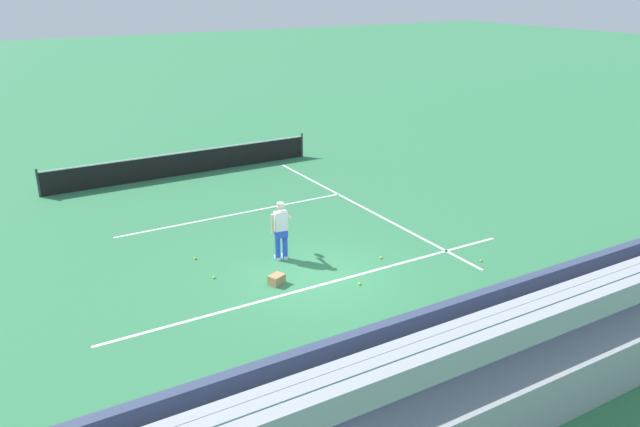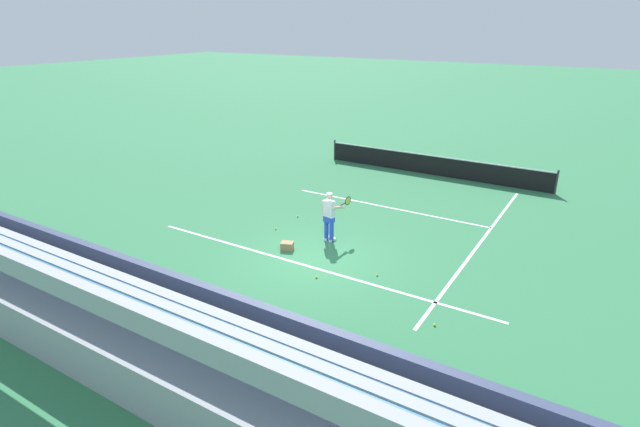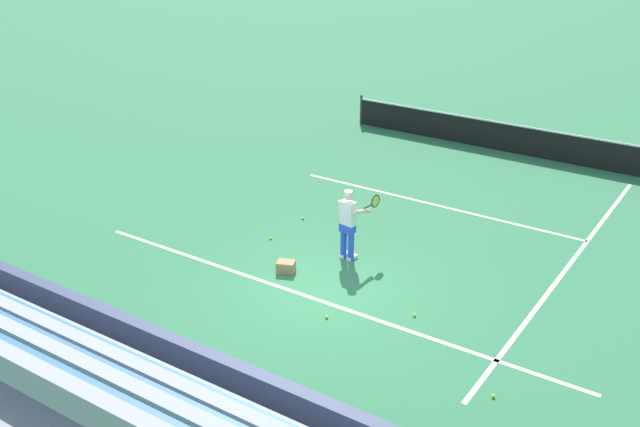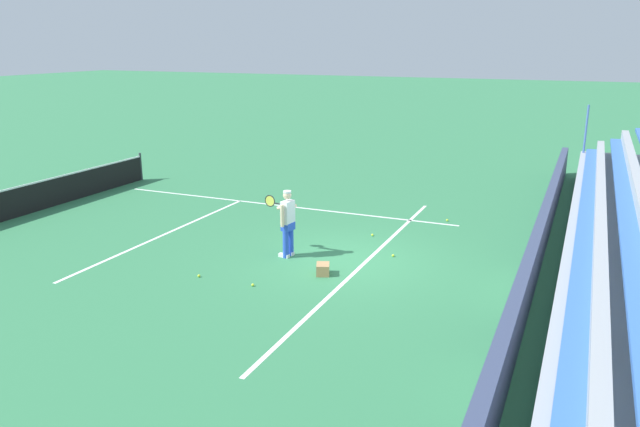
% 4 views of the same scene
% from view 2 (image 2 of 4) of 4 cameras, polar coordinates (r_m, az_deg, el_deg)
% --- Properties ---
extents(ground_plane, '(160.00, 160.00, 0.00)m').
position_cam_2_polar(ground_plane, '(15.76, -0.60, -5.26)').
color(ground_plane, '#337A4C').
extents(court_baseline_white, '(12.00, 0.10, 0.01)m').
position_cam_2_polar(court_baseline_white, '(15.38, -1.60, -5.96)').
color(court_baseline_white, white).
rests_on(court_baseline_white, ground).
extents(court_sideline_white, '(0.10, 12.00, 0.01)m').
position_cam_2_polar(court_sideline_white, '(17.74, 17.85, -3.18)').
color(court_sideline_white, white).
rests_on(court_sideline_white, ground).
extents(court_service_line_white, '(8.22, 0.10, 0.01)m').
position_cam_2_polar(court_service_line_white, '(20.24, 7.69, 0.72)').
color(court_service_line_white, white).
rests_on(court_service_line_white, ground).
extents(back_wall_sponsor_board, '(26.69, 0.25, 1.10)m').
position_cam_2_polar(back_wall_sponsor_board, '(12.45, -11.68, -10.61)').
color(back_wall_sponsor_board, '#384260').
rests_on(back_wall_sponsor_board, ground).
extents(bleacher_stand, '(25.36, 2.40, 2.95)m').
position_cam_2_polar(bleacher_stand, '(11.34, -18.13, -13.75)').
color(bleacher_stand, '#9EA3A8').
rests_on(bleacher_stand, ground).
extents(tennis_player, '(0.66, 0.97, 1.71)m').
position_cam_2_polar(tennis_player, '(16.70, 1.12, -0.32)').
color(tennis_player, blue).
rests_on(tennis_player, ground).
extents(ball_box_cardboard, '(0.48, 0.43, 0.26)m').
position_cam_2_polar(ball_box_cardboard, '(16.39, -3.77, -3.72)').
color(ball_box_cardboard, '#A87F51').
rests_on(ball_box_cardboard, ground).
extents(tennis_ball_by_box, '(0.07, 0.07, 0.07)m').
position_cam_2_polar(tennis_ball_by_box, '(17.98, -5.08, -1.76)').
color(tennis_ball_by_box, '#CCE533').
rests_on(tennis_ball_by_box, ground).
extents(tennis_ball_toward_net, '(0.07, 0.07, 0.07)m').
position_cam_2_polar(tennis_ball_toward_net, '(12.88, 12.97, -12.30)').
color(tennis_ball_toward_net, '#CCE533').
rests_on(tennis_ball_toward_net, ground).
extents(tennis_ball_near_player, '(0.07, 0.07, 0.07)m').
position_cam_2_polar(tennis_ball_near_player, '(14.87, 6.54, -6.98)').
color(tennis_ball_near_player, '#CCE533').
rests_on(tennis_ball_near_player, ground).
extents(tennis_ball_midcourt, '(0.07, 0.07, 0.07)m').
position_cam_2_polar(tennis_ball_midcourt, '(14.66, -0.40, -7.28)').
color(tennis_ball_midcourt, '#CCE533').
rests_on(tennis_ball_midcourt, ground).
extents(tennis_ball_stray_back, '(0.07, 0.07, 0.07)m').
position_cam_2_polar(tennis_ball_stray_back, '(19.05, -2.56, -0.33)').
color(tennis_ball_stray_back, '#CCE533').
rests_on(tennis_ball_stray_back, ground).
extents(tennis_net, '(11.09, 0.09, 1.07)m').
position_cam_2_polar(tennis_net, '(24.82, 12.81, 5.43)').
color(tennis_net, '#33383D').
rests_on(tennis_net, ground).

